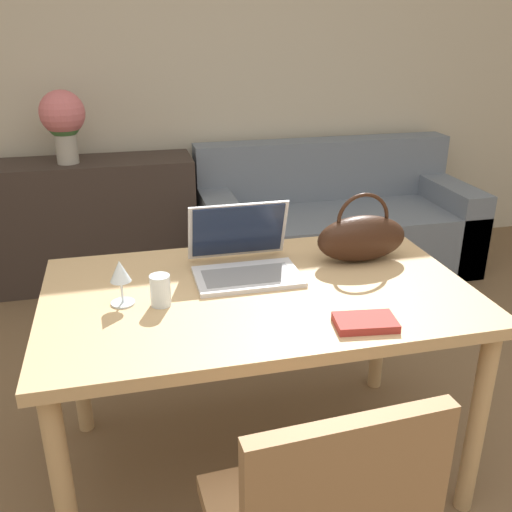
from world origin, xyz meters
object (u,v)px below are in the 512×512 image
(couch, at_px, (334,226))
(wine_glass, at_px, (120,274))
(flower_vase, at_px, (63,119))
(handbag, at_px, (362,237))
(drinking_glass, at_px, (160,290))
(laptop, at_px, (243,254))

(couch, distance_m, wine_glass, 2.28)
(couch, distance_m, flower_vase, 1.82)
(wine_glass, relative_size, handbag, 0.44)
(wine_glass, distance_m, handbag, 0.88)
(drinking_glass, relative_size, handbag, 0.30)
(flower_vase, bearing_deg, handbag, -55.85)
(flower_vase, bearing_deg, drinking_glass, -78.32)
(laptop, height_order, wine_glass, laptop)
(laptop, relative_size, handbag, 1.07)
(laptop, distance_m, wine_glass, 0.46)
(drinking_glass, xyz_separation_m, flower_vase, (-0.38, 1.86, 0.25))
(laptop, bearing_deg, drinking_glass, -147.07)
(wine_glass, height_order, flower_vase, flower_vase)
(handbag, distance_m, flower_vase, 2.03)
(wine_glass, bearing_deg, flower_vase, 98.34)
(drinking_glass, bearing_deg, handbag, 14.01)
(drinking_glass, distance_m, handbag, 0.77)
(handbag, bearing_deg, wine_glass, -170.07)
(laptop, relative_size, wine_glass, 2.45)
(couch, xyz_separation_m, drinking_glass, (-1.27, -1.76, 0.50))
(couch, xyz_separation_m, laptop, (-0.96, -1.56, 0.52))
(handbag, relative_size, flower_vase, 0.81)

